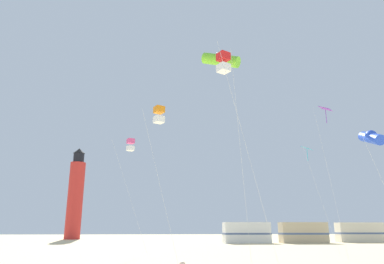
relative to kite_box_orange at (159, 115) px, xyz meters
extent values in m
cylinder|color=silver|center=(0.18, -1.21, -4.73)|extent=(2.44, 0.37, 9.50)
cube|color=orange|center=(0.00, 0.01, 0.37)|extent=(0.82, 0.82, 0.44)
cube|color=white|center=(0.00, 0.01, -0.33)|extent=(0.82, 0.82, 0.44)
cylinder|color=blue|center=(14.18, -0.77, -1.58)|extent=(0.93, 2.55, 1.48)
sphere|color=blue|center=(14.18, -0.77, -1.43)|extent=(0.76, 0.76, 0.76)
cylinder|color=silver|center=(4.53, -6.28, -3.92)|extent=(3.06, 1.69, 11.11)
cube|color=red|center=(3.70, -4.76, 1.98)|extent=(0.82, 0.82, 0.44)
cube|color=white|center=(3.70, -4.76, 1.28)|extent=(0.82, 0.82, 0.44)
cylinder|color=silver|center=(-2.63, 7.84, -4.68)|extent=(3.40, 0.57, 9.59)
cube|color=#E54C8C|center=(-2.91, 9.54, 0.46)|extent=(0.82, 0.82, 0.44)
cube|color=white|center=(-2.91, 9.54, -0.24)|extent=(0.82, 0.82, 0.44)
cylinder|color=silver|center=(13.51, 6.57, -4.92)|extent=(2.61, 0.51, 9.12)
cube|color=#1EB2D1|center=(13.27, 7.86, -0.36)|extent=(1.22, 1.22, 0.40)
cylinder|color=#1EB2D1|center=(13.27, 7.86, -1.01)|extent=(0.04, 0.04, 1.10)
cylinder|color=silver|center=(12.42, 2.15, -3.91)|extent=(1.03, 0.95, 11.13)
cube|color=purple|center=(12.89, 2.66, 1.65)|extent=(1.22, 1.22, 0.40)
cylinder|color=purple|center=(12.89, 2.66, 1.00)|extent=(0.04, 0.04, 1.10)
cylinder|color=silver|center=(4.76, -3.48, -3.38)|extent=(1.15, 1.87, 12.19)
cylinder|color=#72D12D|center=(3.84, -2.92, 2.71)|extent=(2.49, 1.90, 1.48)
sphere|color=#72D12D|center=(3.84, -2.92, 2.86)|extent=(0.76, 0.76, 0.76)
cylinder|color=red|center=(-16.66, 44.43, -2.48)|extent=(2.80, 2.80, 14.00)
cylinder|color=black|center=(-16.66, 44.43, 5.42)|extent=(2.00, 2.00, 1.80)
cone|color=black|center=(-16.66, 44.43, 6.82)|extent=(2.20, 2.20, 1.00)
cube|color=white|center=(11.59, 27.28, -8.08)|extent=(6.50, 2.58, 2.80)
cube|color=#4C608C|center=(11.59, 27.28, -8.22)|extent=(6.54, 2.63, 0.24)
cube|color=#C6B28C|center=(19.56, 27.05, -8.08)|extent=(6.42, 2.34, 2.80)
cube|color=#4C608C|center=(19.56, 27.05, -8.22)|extent=(6.46, 2.39, 0.24)
cube|color=beige|center=(29.01, 29.50, -8.08)|extent=(6.52, 2.67, 2.80)
cube|color=#4C608C|center=(29.01, 29.50, -8.22)|extent=(6.56, 2.71, 0.24)
camera|label=1|loc=(0.79, -22.43, -7.28)|focal=32.57mm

